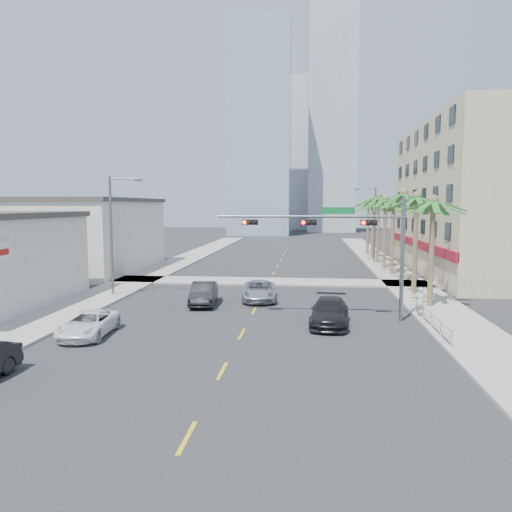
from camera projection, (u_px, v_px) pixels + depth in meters
The scene contains 26 objects.
ground at pixel (230, 357), 22.70m from camera, with size 260.00×260.00×0.00m, color #262628.
sidewalk_right at pixel (412, 288), 41.20m from camera, with size 4.00×120.00×0.15m, color gray.
sidewalk_left at pixel (131, 283), 43.75m from camera, with size 4.00×120.00×0.15m, color gray.
sidewalk_cross at pixel (269, 282), 44.45m from camera, with size 80.00×4.00×0.15m, color gray.
building_right at pixel (497, 199), 49.28m from camera, with size 15.25×28.00×15.00m.
building_left_far at pixel (88, 237), 52.10m from camera, with size 11.00×18.00×7.20m, color beige.
tower_far_left at pixel (260, 131), 115.07m from camera, with size 14.00×14.00×48.00m, color #99B2C6.
tower_far_right at pixel (332, 114), 127.49m from camera, with size 12.00×12.00×60.00m, color #ADADB2.
tower_far_center at pixel (288, 156), 144.52m from camera, with size 16.00×16.00×42.00m, color #ADADB2.
traffic_signal_mast at pixel (347, 236), 29.44m from camera, with size 11.12×0.54×7.20m.
palm_tree_0 at pixel (433, 202), 32.62m from camera, with size 4.80×4.80×7.80m.
palm_tree_1 at pixel (417, 198), 37.72m from camera, with size 4.80×4.80×8.16m.
palm_tree_2 at pixel (404, 195), 42.83m from camera, with size 4.80×4.80×8.52m.
palm_tree_3 at pixel (394, 203), 48.05m from camera, with size 4.80×4.80×7.80m.
palm_tree_4 at pixel (386, 200), 53.16m from camera, with size 4.80×4.80×8.16m.
palm_tree_5 at pixel (379, 197), 58.26m from camera, with size 4.80×4.80×8.52m.
palm_tree_6 at pixel (373, 203), 63.48m from camera, with size 4.80×4.80×7.80m.
palm_tree_7 at pixel (369, 201), 68.59m from camera, with size 4.80×4.80×8.16m.
streetlight_left at pixel (114, 230), 37.20m from camera, with size 2.55×0.25×9.00m.
streetlight_right at pixel (373, 221), 58.60m from camera, with size 2.55×0.25×9.00m.
guardrail at pixel (432, 318), 27.47m from camera, with size 0.08×8.08×1.00m.
car_parked_far at pixel (88, 324), 26.19m from camera, with size 2.16×4.68×1.30m, color white.
car_lane_left at pixel (204, 294), 34.49m from camera, with size 1.63×4.68×1.54m, color black.
car_lane_center at pixel (259, 291), 36.07m from camera, with size 2.33×5.06×1.41m, color #BBBBC0.
car_lane_right at pixel (330, 312), 28.65m from camera, with size 2.11×5.20×1.51m, color black.
pedestrian at pixel (420, 302), 30.33m from camera, with size 0.64×0.42×1.75m, color silver.
Camera 1 is at (3.55, -21.86, 6.87)m, focal length 35.00 mm.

